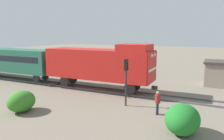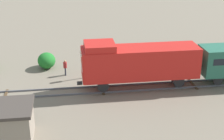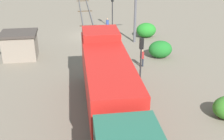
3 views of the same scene
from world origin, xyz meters
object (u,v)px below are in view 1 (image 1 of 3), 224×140
object	(u,v)px
locomotive	(100,63)
worker_by_signal	(158,101)
relay_hut	(218,73)
traffic_signal_mid	(126,73)
passenger_car_leading	(8,59)

from	to	relation	value
locomotive	worker_by_signal	xyz separation A→B (m)	(-4.20, -6.93, -1.78)
locomotive	worker_by_signal	bearing A→B (deg)	-121.21
worker_by_signal	relay_hut	world-z (taller)	relay_hut
traffic_signal_mid	relay_hut	xyz separation A→B (m)	(10.90, -6.55, -1.24)
locomotive	relay_hut	size ratio (longest dim) A/B	3.31
traffic_signal_mid	relay_hut	bearing A→B (deg)	-31.01
relay_hut	locomotive	bearing A→B (deg)	124.92
worker_by_signal	locomotive	bearing A→B (deg)	-172.88
passenger_car_leading	traffic_signal_mid	size ratio (longest dim) A/B	3.72
worker_by_signal	traffic_signal_mid	bearing A→B (deg)	-157.94
locomotive	worker_by_signal	distance (m)	8.30
worker_by_signal	relay_hut	bearing A→B (deg)	110.29
locomotive	traffic_signal_mid	distance (m)	5.40
locomotive	relay_hut	xyz separation A→B (m)	(7.50, -10.74, -1.38)
traffic_signal_mid	relay_hut	world-z (taller)	traffic_signal_mid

